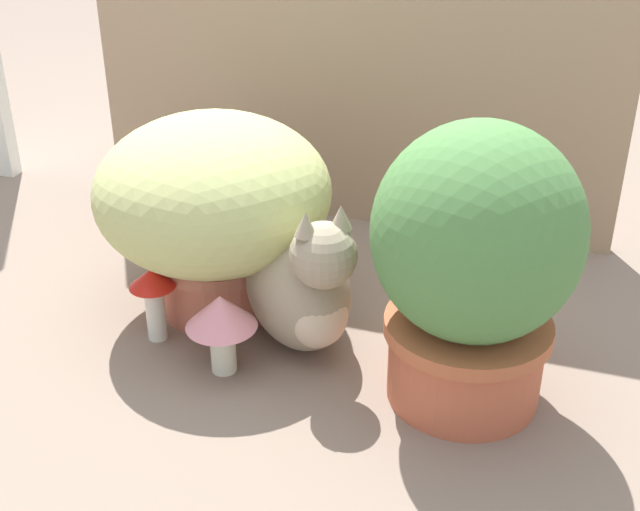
# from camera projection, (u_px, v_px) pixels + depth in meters

# --- Properties ---
(ground_plane) EXTENTS (6.00, 6.00, 0.00)m
(ground_plane) POSITION_uv_depth(u_px,v_px,m) (239.00, 318.00, 1.57)
(ground_plane) COLOR #7E6C5E
(cardboard_backdrop) EXTENTS (1.20, 0.03, 0.82)m
(cardboard_backdrop) POSITION_uv_depth(u_px,v_px,m) (348.00, 43.00, 1.78)
(cardboard_backdrop) COLOR tan
(cardboard_backdrop) RESTS_ON ground
(grass_planter) EXTENTS (0.43, 0.43, 0.38)m
(grass_planter) POSITION_uv_depth(u_px,v_px,m) (214.00, 203.00, 1.51)
(grass_planter) COLOR #C16951
(grass_planter) RESTS_ON ground
(leafy_planter) EXTENTS (0.32, 0.32, 0.47)m
(leafy_planter) POSITION_uv_depth(u_px,v_px,m) (474.00, 262.00, 1.25)
(leafy_planter) COLOR #BF5E3F
(leafy_planter) RESTS_ON ground
(cat) EXTENTS (0.30, 0.35, 0.32)m
(cat) POSITION_uv_depth(u_px,v_px,m) (301.00, 284.00, 1.44)
(cat) COLOR gray
(cat) RESTS_ON ground
(mushroom_ornament_pink) EXTENTS (0.12, 0.12, 0.15)m
(mushroom_ornament_pink) POSITION_uv_depth(u_px,v_px,m) (221.00, 317.00, 1.38)
(mushroom_ornament_pink) COLOR silver
(mushroom_ornament_pink) RESTS_ON ground
(mushroom_ornament_red) EXTENTS (0.08, 0.08, 0.14)m
(mushroom_ornament_red) POSITION_uv_depth(u_px,v_px,m) (153.00, 290.00, 1.47)
(mushroom_ornament_red) COLOR silver
(mushroom_ornament_red) RESTS_ON ground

